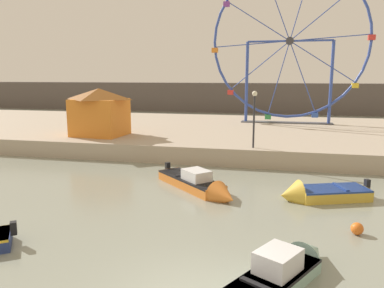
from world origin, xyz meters
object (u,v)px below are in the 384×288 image
object	(u,v)px
motorboat_mustard_yellow	(317,193)
promenade_lamp_near	(254,110)
carnival_booth_orange_canopy	(100,111)
motorboat_seafoam	(283,271)
motorboat_orange_hull	(201,185)
ferris_wheel_blue_frame	(290,43)
mooring_buoy_orange	(357,229)

from	to	relation	value
motorboat_mustard_yellow	promenade_lamp_near	distance (m)	7.53
carnival_booth_orange_canopy	promenade_lamp_near	bearing A→B (deg)	-7.18
motorboat_seafoam	motorboat_orange_hull	distance (m)	8.36
ferris_wheel_blue_frame	carnival_booth_orange_canopy	bearing A→B (deg)	-142.09
ferris_wheel_blue_frame	motorboat_orange_hull	bearing A→B (deg)	-102.77
motorboat_orange_hull	mooring_buoy_orange	size ratio (longest dim) A/B	11.09
motorboat_orange_hull	carnival_booth_orange_canopy	size ratio (longest dim) A/B	1.17
mooring_buoy_orange	promenade_lamp_near	bearing A→B (deg)	114.02
motorboat_mustard_yellow	carnival_booth_orange_canopy	size ratio (longest dim) A/B	1.03
promenade_lamp_near	motorboat_seafoam	bearing A→B (deg)	-82.68
mooring_buoy_orange	carnival_booth_orange_canopy	bearing A→B (deg)	142.53
motorboat_mustard_yellow	motorboat_orange_hull	size ratio (longest dim) A/B	0.87
carnival_booth_orange_canopy	promenade_lamp_near	world-z (taller)	promenade_lamp_near
motorboat_mustard_yellow	mooring_buoy_orange	bearing A→B (deg)	84.86
motorboat_mustard_yellow	motorboat_seafoam	size ratio (longest dim) A/B	0.88
motorboat_seafoam	promenade_lamp_near	world-z (taller)	promenade_lamp_near
motorboat_mustard_yellow	motorboat_seafoam	xyz separation A→B (m)	(-1.57, -7.44, 0.02)
motorboat_mustard_yellow	carnival_booth_orange_canopy	bearing A→B (deg)	-50.25
motorboat_mustard_yellow	mooring_buoy_orange	distance (m)	3.83
promenade_lamp_near	ferris_wheel_blue_frame	bearing A→B (deg)	80.37
ferris_wheel_blue_frame	promenade_lamp_near	world-z (taller)	ferris_wheel_blue_frame
motorboat_mustard_yellow	promenade_lamp_near	size ratio (longest dim) A/B	1.22
motorboat_seafoam	carnival_booth_orange_canopy	world-z (taller)	carnival_booth_orange_canopy
carnival_booth_orange_canopy	mooring_buoy_orange	distance (m)	20.07
motorboat_mustard_yellow	motorboat_orange_hull	world-z (taller)	motorboat_orange_hull
promenade_lamp_near	mooring_buoy_orange	xyz separation A→B (m)	(4.31, -9.67, -3.24)
motorboat_seafoam	mooring_buoy_orange	xyz separation A→B (m)	(2.59, 3.75, -0.09)
motorboat_orange_hull	mooring_buoy_orange	bearing A→B (deg)	13.79
motorboat_orange_hull	carnival_booth_orange_canopy	xyz separation A→B (m)	(-9.37, 8.41, 2.62)
carnival_booth_orange_canopy	mooring_buoy_orange	xyz separation A→B (m)	(15.78, -12.10, -2.73)
promenade_lamp_near	mooring_buoy_orange	size ratio (longest dim) A/B	7.95
motorboat_orange_hull	carnival_booth_orange_canopy	distance (m)	12.86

